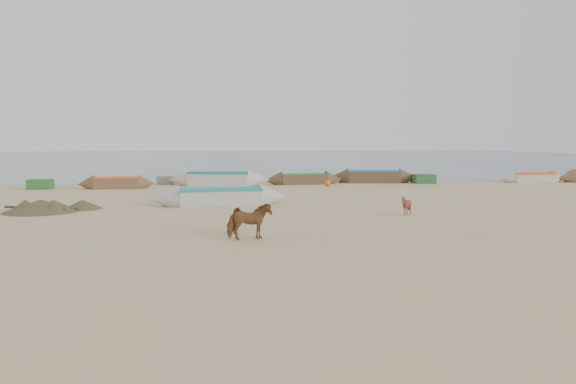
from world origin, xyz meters
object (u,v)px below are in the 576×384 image
object	(u,v)px
calf_front	(406,205)
near_canoe	(220,197)
cow_adult	(249,221)
calf_right	(237,220)

from	to	relation	value
calf_front	near_canoe	size ratio (longest dim) A/B	0.12
cow_adult	near_canoe	bearing A→B (deg)	-4.49
calf_right	near_canoe	world-z (taller)	near_canoe
calf_front	near_canoe	distance (m)	8.84
calf_right	near_canoe	xyz separation A→B (m)	(-0.37, 8.04, 0.00)
cow_adult	near_canoe	world-z (taller)	cow_adult
calf_right	cow_adult	bearing A→B (deg)	170.63
cow_adult	calf_right	xyz separation A→B (m)	(-0.30, 1.41, -0.16)
near_canoe	cow_adult	bearing A→B (deg)	-90.83
calf_front	calf_right	bearing A→B (deg)	-72.25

